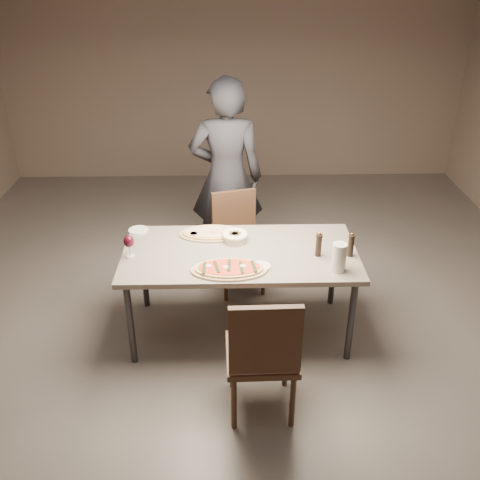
{
  "coord_description": "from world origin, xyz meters",
  "views": [
    {
      "loc": [
        -0.08,
        -3.57,
        2.78
      ],
      "look_at": [
        0.0,
        0.0,
        0.85
      ],
      "focal_mm": 40.0,
      "sensor_mm": 36.0,
      "label": 1
    }
  ],
  "objects_px": {
    "dining_table": "(240,258)",
    "diner": "(226,178)",
    "zucchini_pizza": "(229,269)",
    "bread_basket": "(235,236)",
    "chair_far": "(237,235)",
    "chair_near": "(263,352)",
    "pepper_mill_left": "(319,245)",
    "ham_pizza": "(212,233)",
    "carafe": "(339,257)"
  },
  "relations": [
    {
      "from": "dining_table",
      "to": "diner",
      "type": "xyz_separation_m",
      "value": [
        -0.1,
        1.06,
        0.24
      ]
    },
    {
      "from": "zucchini_pizza",
      "to": "bread_basket",
      "type": "relative_size",
      "value": 2.71
    },
    {
      "from": "dining_table",
      "to": "chair_far",
      "type": "height_order",
      "value": "chair_far"
    },
    {
      "from": "diner",
      "to": "bread_basket",
      "type": "bearing_deg",
      "value": 94.11
    },
    {
      "from": "dining_table",
      "to": "chair_near",
      "type": "distance_m",
      "value": 0.96
    },
    {
      "from": "diner",
      "to": "pepper_mill_left",
      "type": "bearing_deg",
      "value": 121.17
    },
    {
      "from": "dining_table",
      "to": "zucchini_pizza",
      "type": "relative_size",
      "value": 3.24
    },
    {
      "from": "chair_near",
      "to": "bread_basket",
      "type": "bearing_deg",
      "value": 97.01
    },
    {
      "from": "diner",
      "to": "zucchini_pizza",
      "type": "bearing_deg",
      "value": 90.62
    },
    {
      "from": "pepper_mill_left",
      "to": "zucchini_pizza",
      "type": "bearing_deg",
      "value": -163.26
    },
    {
      "from": "zucchini_pizza",
      "to": "ham_pizza",
      "type": "bearing_deg",
      "value": 106.71
    },
    {
      "from": "bread_basket",
      "to": "pepper_mill_left",
      "type": "xyz_separation_m",
      "value": [
        0.63,
        -0.25,
        0.05
      ]
    },
    {
      "from": "dining_table",
      "to": "ham_pizza",
      "type": "xyz_separation_m",
      "value": [
        -0.22,
        0.28,
        0.07
      ]
    },
    {
      "from": "bread_basket",
      "to": "chair_near",
      "type": "xyz_separation_m",
      "value": [
        0.16,
        -1.11,
        -0.24
      ]
    },
    {
      "from": "dining_table",
      "to": "chair_far",
      "type": "distance_m",
      "value": 0.75
    },
    {
      "from": "dining_table",
      "to": "chair_far",
      "type": "bearing_deg",
      "value": 90.82
    },
    {
      "from": "zucchini_pizza",
      "to": "ham_pizza",
      "type": "relative_size",
      "value": 1.05
    },
    {
      "from": "dining_table",
      "to": "zucchini_pizza",
      "type": "bearing_deg",
      "value": -107.05
    },
    {
      "from": "diner",
      "to": "carafe",
      "type": "bearing_deg",
      "value": 120.58
    },
    {
      "from": "zucchini_pizza",
      "to": "chair_near",
      "type": "distance_m",
      "value": 0.72
    },
    {
      "from": "carafe",
      "to": "chair_far",
      "type": "relative_size",
      "value": 0.24
    },
    {
      "from": "zucchini_pizza",
      "to": "diner",
      "type": "bearing_deg",
      "value": 93.57
    },
    {
      "from": "zucchini_pizza",
      "to": "chair_near",
      "type": "bearing_deg",
      "value": -69.36
    },
    {
      "from": "zucchini_pizza",
      "to": "chair_far",
      "type": "distance_m",
      "value": 1.04
    },
    {
      "from": "pepper_mill_left",
      "to": "carafe",
      "type": "relative_size",
      "value": 0.92
    },
    {
      "from": "dining_table",
      "to": "chair_near",
      "type": "relative_size",
      "value": 1.84
    },
    {
      "from": "dining_table",
      "to": "pepper_mill_left",
      "type": "height_order",
      "value": "pepper_mill_left"
    },
    {
      "from": "zucchini_pizza",
      "to": "pepper_mill_left",
      "type": "relative_size",
      "value": 2.79
    },
    {
      "from": "chair_far",
      "to": "pepper_mill_left",
      "type": "bearing_deg",
      "value": 112.36
    },
    {
      "from": "bread_basket",
      "to": "diner",
      "type": "height_order",
      "value": "diner"
    },
    {
      "from": "chair_near",
      "to": "chair_far",
      "type": "height_order",
      "value": "chair_near"
    },
    {
      "from": "pepper_mill_left",
      "to": "carafe",
      "type": "xyz_separation_m",
      "value": [
        0.11,
        -0.22,
        0.01
      ]
    },
    {
      "from": "pepper_mill_left",
      "to": "carafe",
      "type": "bearing_deg",
      "value": -62.66
    },
    {
      "from": "zucchini_pizza",
      "to": "carafe",
      "type": "relative_size",
      "value": 2.56
    },
    {
      "from": "bread_basket",
      "to": "carafe",
      "type": "relative_size",
      "value": 0.94
    },
    {
      "from": "dining_table",
      "to": "bread_basket",
      "type": "distance_m",
      "value": 0.2
    },
    {
      "from": "pepper_mill_left",
      "to": "diner",
      "type": "relative_size",
      "value": 0.11
    },
    {
      "from": "dining_table",
      "to": "zucchini_pizza",
      "type": "distance_m",
      "value": 0.3
    },
    {
      "from": "pepper_mill_left",
      "to": "chair_near",
      "type": "distance_m",
      "value": 1.02
    },
    {
      "from": "ham_pizza",
      "to": "carafe",
      "type": "bearing_deg",
      "value": -34.94
    },
    {
      "from": "carafe",
      "to": "diner",
      "type": "xyz_separation_m",
      "value": [
        -0.8,
        1.35,
        0.08
      ]
    },
    {
      "from": "chair_far",
      "to": "diner",
      "type": "distance_m",
      "value": 0.55
    },
    {
      "from": "zucchini_pizza",
      "to": "chair_near",
      "type": "relative_size",
      "value": 0.57
    },
    {
      "from": "ham_pizza",
      "to": "chair_far",
      "type": "height_order",
      "value": "chair_far"
    },
    {
      "from": "dining_table",
      "to": "chair_near",
      "type": "height_order",
      "value": "chair_near"
    },
    {
      "from": "ham_pizza",
      "to": "diner",
      "type": "height_order",
      "value": "diner"
    },
    {
      "from": "dining_table",
      "to": "carafe",
      "type": "distance_m",
      "value": 0.78
    },
    {
      "from": "carafe",
      "to": "chair_near",
      "type": "bearing_deg",
      "value": -131.82
    },
    {
      "from": "zucchini_pizza",
      "to": "diner",
      "type": "xyz_separation_m",
      "value": [
        -0.01,
        1.34,
        0.17
      ]
    },
    {
      "from": "zucchini_pizza",
      "to": "diner",
      "type": "distance_m",
      "value": 1.35
    }
  ]
}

